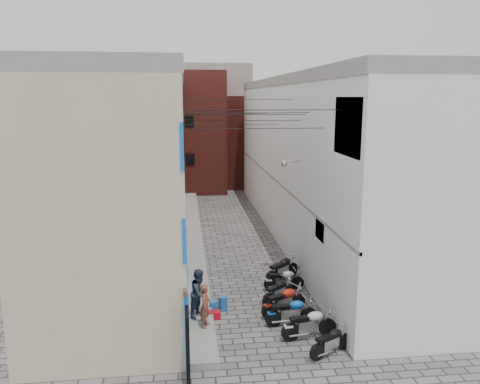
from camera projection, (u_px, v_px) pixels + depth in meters
name	position (u px, v px, depth m)	size (l,w,h in m)	color
ground	(273.00, 366.00, 13.96)	(90.00, 90.00, 0.00)	#565351
plinth	(194.00, 238.00, 26.34)	(0.90, 26.00, 0.25)	gray
building_left	(137.00, 162.00, 25.08)	(5.10, 27.00, 9.00)	#C1B391
building_right	(318.00, 159.00, 26.30)	(5.94, 26.00, 9.00)	white
building_far_brick_left	(189.00, 132.00, 39.98)	(6.00, 6.00, 10.00)	maroon
building_far_brick_right	(244.00, 141.00, 42.71)	(5.00, 6.00, 8.00)	maroon
building_far_concrete	(209.00, 122.00, 45.95)	(8.00, 5.00, 11.00)	gray
far_shopfront	(215.00, 181.00, 38.24)	(2.00, 0.30, 2.40)	black
overhead_wires	(242.00, 115.00, 19.98)	(5.80, 13.02, 1.32)	black
motorcycle_a	(331.00, 340.00, 14.50)	(0.53, 1.68, 0.97)	black
motorcycle_b	(309.00, 322.00, 15.48)	(0.61, 1.94, 1.13)	silver
motorcycle_c	(291.00, 310.00, 16.39)	(0.60, 1.89, 1.09)	#0B4EAA
motorcycle_d	(284.00, 299.00, 17.24)	(0.62, 1.96, 1.13)	#B81F0D
motorcycle_e	(278.00, 290.00, 18.23)	(0.56, 1.77, 1.02)	black
motorcycle_f	(284.00, 278.00, 19.43)	(0.54, 1.70, 0.99)	silver
motorcycle_g	(282.00, 268.00, 20.36)	(0.65, 2.05, 1.19)	black
person_a	(205.00, 305.00, 15.73)	(0.55, 0.36, 1.52)	brown
person_b	(200.00, 293.00, 16.49)	(0.84, 0.66, 1.74)	#313A4A
water_jug_near	(213.00, 307.00, 17.40)	(0.29, 0.29, 0.46)	blue
water_jug_far	(223.00, 303.00, 17.61)	(0.35, 0.35, 0.54)	#225BAC
red_crate	(214.00, 315.00, 16.95)	(0.44, 0.33, 0.28)	#B60D1A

